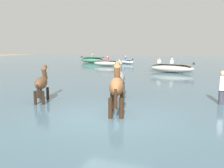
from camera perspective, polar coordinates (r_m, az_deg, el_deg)
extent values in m
plane|color=gray|center=(8.01, -0.72, -9.71)|extent=(120.00, 120.00, 0.00)
cube|color=#476675|center=(17.45, 11.70, 0.68)|extent=(90.00, 90.00, 0.31)
ellipsoid|color=gray|center=(10.62, 1.75, 1.52)|extent=(0.90, 1.45, 0.55)
cylinder|color=#31312F|center=(11.21, 0.90, -1.93)|extent=(0.13, 0.13, 0.93)
cylinder|color=#31312F|center=(11.21, 2.59, -1.94)|extent=(0.13, 0.13, 0.93)
cylinder|color=#31312F|center=(10.27, 0.79, -2.91)|extent=(0.13, 0.13, 0.93)
cylinder|color=#31312F|center=(10.27, 2.63, -2.92)|extent=(0.13, 0.13, 0.93)
cylinder|color=gray|center=(11.30, 1.78, 3.71)|extent=(0.37, 0.55, 0.63)
ellipsoid|color=gray|center=(11.42, 1.79, 5.21)|extent=(0.34, 0.51, 0.24)
cylinder|color=#31312F|center=(10.01, 1.71, -0.38)|extent=(0.09, 0.09, 0.59)
ellipsoid|color=brown|center=(7.99, 1.04, -0.57)|extent=(0.91, 1.50, 0.57)
cylinder|color=black|center=(8.63, 0.01, -5.04)|extent=(0.13, 0.13, 0.96)
cylinder|color=black|center=(8.62, 2.27, -5.07)|extent=(0.13, 0.13, 0.96)
cylinder|color=black|center=(7.67, -0.38, -6.80)|extent=(0.13, 0.13, 0.96)
cylinder|color=black|center=(7.66, 2.18, -6.83)|extent=(0.13, 0.13, 0.96)
cylinder|color=brown|center=(8.67, 1.21, 2.54)|extent=(0.38, 0.56, 0.65)
ellipsoid|color=brown|center=(8.79, 1.25, 4.57)|extent=(0.34, 0.52, 0.24)
cylinder|color=black|center=(7.37, 0.86, -3.41)|extent=(0.09, 0.09, 0.61)
ellipsoid|color=brown|center=(10.19, -16.17, 0.23)|extent=(0.90, 1.31, 0.50)
cylinder|color=black|center=(10.76, -16.27, -2.97)|extent=(0.12, 0.12, 0.84)
cylinder|color=black|center=(10.69, -14.71, -2.98)|extent=(0.12, 0.12, 0.84)
cylinder|color=black|center=(9.93, -17.41, -3.97)|extent=(0.12, 0.12, 0.84)
cylinder|color=black|center=(9.86, -15.73, -3.99)|extent=(0.12, 0.12, 0.84)
cylinder|color=brown|center=(10.78, -15.46, 2.38)|extent=(0.37, 0.50, 0.57)
ellipsoid|color=brown|center=(10.88, -15.37, 3.81)|extent=(0.34, 0.46, 0.21)
cylinder|color=black|center=(9.66, -16.90, -1.63)|extent=(0.08, 0.08, 0.53)
ellipsoid|color=#B2AD9E|center=(28.62, -1.15, 4.87)|extent=(3.39, 1.23, 0.64)
cube|color=slate|center=(28.60, -1.15, 5.55)|extent=(3.25, 1.18, 0.04)
cube|color=black|center=(28.05, 1.93, 5.63)|extent=(0.12, 0.16, 0.18)
cube|color=red|center=(28.68, -1.09, 5.90)|extent=(0.26, 0.19, 0.30)
sphere|color=tan|center=(28.67, -1.09, 6.38)|extent=(0.18, 0.18, 0.18)
ellipsoid|color=#B2AD9E|center=(21.96, 13.64, 3.61)|extent=(4.13, 2.10, 0.74)
cube|color=slate|center=(21.93, 13.68, 4.63)|extent=(3.96, 2.02, 0.04)
cube|color=black|center=(21.38, 18.49, 4.52)|extent=(0.15, 0.18, 0.18)
cube|color=white|center=(22.25, 10.96, 5.21)|extent=(0.29, 0.23, 0.30)
sphere|color=#A37556|center=(22.24, 10.97, 5.83)|extent=(0.18, 0.18, 0.18)
cube|color=white|center=(22.03, 13.80, 5.09)|extent=(0.29, 0.23, 0.30)
sphere|color=beige|center=(22.02, 13.82, 5.71)|extent=(0.18, 0.18, 0.18)
ellipsoid|color=#337556|center=(34.35, -4.55, 5.55)|extent=(3.54, 1.35, 0.73)
cube|color=#1E4634|center=(34.33, -4.56, 6.19)|extent=(3.39, 1.29, 0.04)
cube|color=black|center=(35.09, -7.07, 6.32)|extent=(0.12, 0.16, 0.18)
cube|color=#388E51|center=(34.25, -4.62, 6.47)|extent=(0.26, 0.18, 0.30)
sphere|color=beige|center=(34.24, -4.63, 6.87)|extent=(0.18, 0.18, 0.18)
ellipsoid|color=silver|center=(32.52, 3.31, 5.22)|extent=(2.89, 2.41, 0.53)
cube|color=gray|center=(32.51, 3.31, 5.72)|extent=(2.78, 2.32, 0.04)
cube|color=black|center=(31.43, 4.83, 5.73)|extent=(0.19, 0.20, 0.18)
cube|color=#3356A8|center=(32.45, 3.19, 6.02)|extent=(0.32, 0.30, 0.30)
sphere|color=beige|center=(32.44, 3.20, 6.44)|extent=(0.18, 0.18, 0.18)
cylinder|color=#383842|center=(10.39, 24.01, -3.68)|extent=(0.20, 0.20, 0.88)
cube|color=white|center=(10.27, 24.26, 0.19)|extent=(0.22, 0.33, 0.54)
sphere|color=tan|center=(10.22, 24.39, 2.30)|extent=(0.20, 0.20, 0.20)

